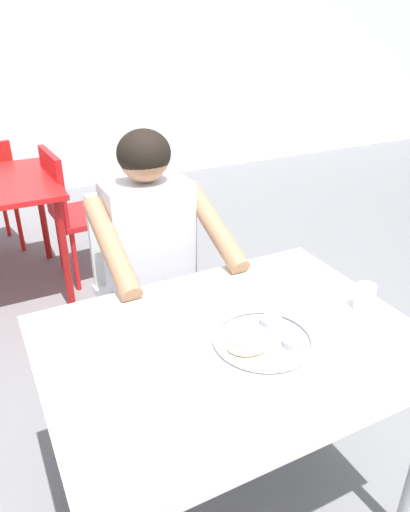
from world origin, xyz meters
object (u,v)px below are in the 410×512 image
(drinking_cup, at_px, (365,296))
(chair_red_right, at_px, (76,206))
(diner_foreground, at_px, (158,257))
(thali_tray, at_px, (264,339))
(chair_foreground, at_px, (141,277))
(table_foreground, at_px, (232,361))

(drinking_cup, relative_size, chair_red_right, 0.10)
(drinking_cup, relative_size, diner_foreground, 0.07)
(thali_tray, height_order, drinking_cup, drinking_cup)
(chair_foreground, relative_size, chair_red_right, 1.06)
(table_foreground, distance_m, chair_red_right, 1.95)
(diner_foreground, xyz_separation_m, chair_red_right, (-0.04, 1.32, -0.23))
(table_foreground, relative_size, diner_foreground, 0.89)
(thali_tray, distance_m, chair_foreground, 0.93)
(chair_foreground, xyz_separation_m, diner_foreground, (-0.00, -0.23, 0.21))
(chair_red_right, bearing_deg, table_foreground, -89.11)
(table_foreground, distance_m, thali_tray, 0.13)
(table_foreground, distance_m, chair_foreground, 0.86)
(chair_foreground, relative_size, diner_foreground, 0.75)
(diner_foreground, bearing_deg, table_foreground, -91.17)
(thali_tray, xyz_separation_m, chair_foreground, (-0.06, 0.90, -0.24))
(drinking_cup, bearing_deg, chair_red_right, 103.64)
(thali_tray, bearing_deg, chair_foreground, 93.69)
(thali_tray, height_order, chair_foreground, chair_foreground)
(thali_tray, relative_size, diner_foreground, 0.24)
(table_foreground, height_order, chair_foreground, chair_foreground)
(drinking_cup, xyz_separation_m, chair_red_right, (-0.48, 1.99, -0.30))
(chair_red_right, bearing_deg, thali_tray, -87.10)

